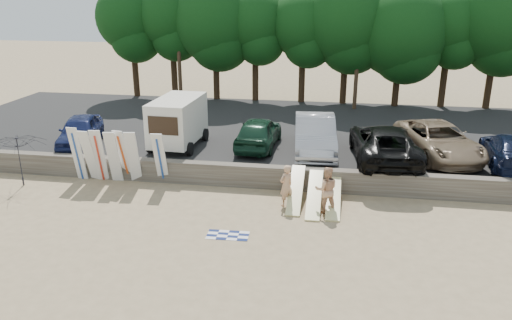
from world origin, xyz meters
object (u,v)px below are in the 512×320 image
Objects in this scene: beachgoer_a at (286,185)px; car_0 at (80,131)px; cooler at (296,196)px; box_trailer at (178,120)px; beach_umbrella at (19,161)px; car_3 at (384,143)px; car_1 at (259,132)px; car_2 at (315,135)px; car_5 at (511,150)px; beachgoer_b at (326,190)px; car_4 at (439,140)px.

car_0 is at bearing -65.16° from beachgoer_a.
beachgoer_a is 4.55× the size of cooler.
beach_umbrella is (-5.78, -4.66, -0.91)m from box_trailer.
cooler is (-3.75, -3.62, -1.38)m from car_3.
box_trailer is at bearing -8.09° from car_0.
car_2 is at bearing 174.78° from car_1.
beachgoer_b is (-8.07, -4.79, -0.50)m from car_5.
car_4 is 7.94m from cooler.
car_2 is at bearing 3.51° from box_trailer.
car_5 is 10.66m from beachgoer_a.
box_trailer is at bearing -7.25° from car_3.
cooler is at bearing 118.48° from car_1.
car_1 is 2.66× the size of beachgoer_a.
cooler is (-6.34, -4.58, -1.34)m from car_4.
beachgoer_a is 1.04m from cooler.
car_3 is at bearing 28.25° from cooler.
car_5 is 10.13m from cooler.
car_2 is 8.83m from car_5.
box_trailer is at bearing 176.32° from car_2.
car_5 is 21.87m from beach_umbrella.
car_1 is at bearing 100.76° from cooler.
beachgoer_b is 1.81m from cooler.
car_4 is 1.14× the size of car_5.
beachgoer_b is (1.60, -0.35, 0.07)m from beachgoer_a.
car_3 is at bearing -125.67° from beachgoer_b.
car_1 is 12.11× the size of cooler.
box_trailer is 9.26m from beachgoer_b.
box_trailer is at bearing 3.49° from car_5.
beach_umbrella is (-11.78, 0.17, 0.31)m from beachgoer_a.
beachgoer_b is at bearing 123.44° from beachgoer_a.
car_1 is 0.76× the size of car_3.
car_2 is 3.30m from car_3.
box_trailer reaches higher than car_3.
box_trailer reaches higher than beach_umbrella.
car_0 reaches higher than beachgoer_b.
box_trailer is 7.48m from beach_umbrella.
car_2 is 3.16× the size of beachgoer_a.
car_5 is (5.58, 0.13, -0.10)m from car_3.
car_5 is (8.82, -0.53, -0.17)m from car_2.
beachgoer_a is (-9.67, -4.44, -0.57)m from car_5.
car_2 is 5.10m from beachgoer_a.
cooler is at bearing -160.86° from beachgoer_a.
beachgoer_a is at bearing -0.81° from beach_umbrella.
beach_umbrella reaches higher than car_4.
car_4 is 3.08× the size of beachgoer_b.
car_3 is 15.83× the size of cooler.
car_3 is 3.22× the size of beachgoer_b.
box_trailer is 0.73× the size of car_2.
car_1 is (4.02, 0.51, -0.60)m from box_trailer.
car_1 is 2.85m from car_2.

